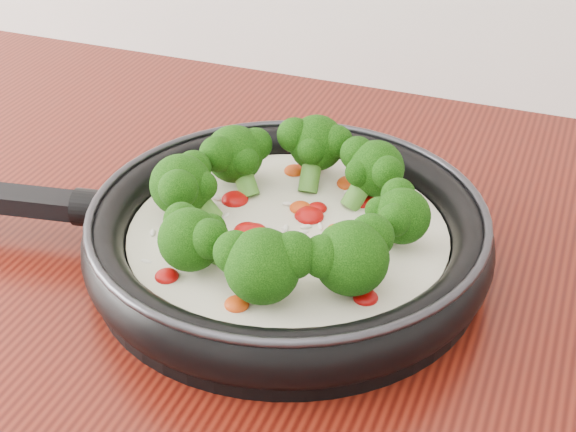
% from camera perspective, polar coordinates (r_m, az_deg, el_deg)
% --- Properties ---
extents(skillet, '(0.55, 0.39, 0.09)m').
position_cam_1_polar(skillet, '(0.69, -0.28, -1.03)').
color(skillet, black).
rests_on(skillet, counter).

